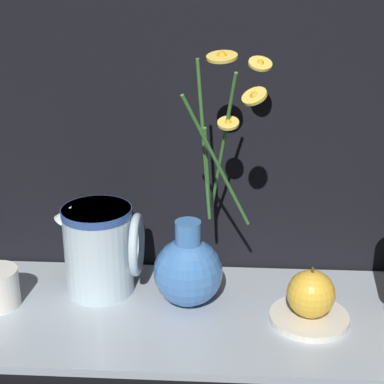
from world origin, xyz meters
TOP-DOWN VIEW (x-y plane):
  - ground_plane at (0.00, 0.00)m, footprint 6.00×6.00m
  - shelf at (0.00, 0.00)m, footprint 0.79×0.30m
  - vase_with_flowers at (-0.01, 0.03)m, footprint 0.17×0.18m
  - ceramic_pitcher at (-0.15, 0.06)m, footprint 0.14×0.11m
  - saucer_plate at (0.17, -0.01)m, footprint 0.12×0.12m
  - orange_fruit at (0.17, -0.01)m, footprint 0.07×0.07m

SIDE VIEW (x-z plane):
  - ground_plane at x=0.00m, z-range 0.00..0.00m
  - shelf at x=0.00m, z-range 0.00..0.01m
  - saucer_plate at x=0.17m, z-range 0.01..0.02m
  - orange_fruit at x=0.17m, z-range 0.02..0.10m
  - vase_with_flowers at x=-0.01m, z-range -0.12..0.28m
  - ceramic_pitcher at x=-0.15m, z-range 0.01..0.17m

